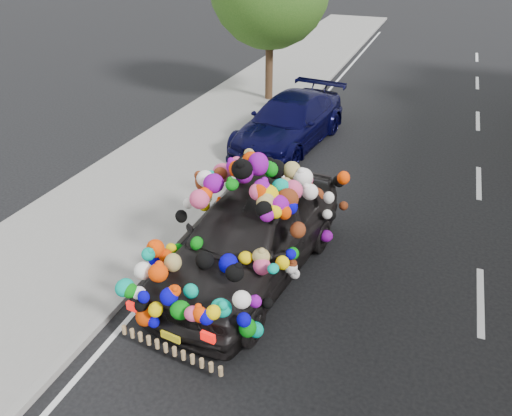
{
  "coord_description": "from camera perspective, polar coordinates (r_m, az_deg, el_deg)",
  "views": [
    {
      "loc": [
        2.32,
        -7.87,
        5.84
      ],
      "look_at": [
        -0.69,
        0.01,
        1.03
      ],
      "focal_mm": 35.0,
      "sensor_mm": 36.0,
      "label": 1
    }
  ],
  "objects": [
    {
      "name": "kerb",
      "position": [
        10.82,
        -8.27,
        -2.91
      ],
      "size": [
        0.15,
        60.0,
        0.13
      ],
      "primitive_type": "cube",
      "color": "gray",
      "rests_on": "ground"
    },
    {
      "name": "navy_sedan",
      "position": [
        15.08,
        3.84,
        9.8
      ],
      "size": [
        2.68,
        5.2,
        1.44
      ],
      "primitive_type": "imported",
      "rotation": [
        0.0,
        0.0,
        -0.14
      ],
      "color": "black",
      "rests_on": "ground"
    },
    {
      "name": "lane_markings",
      "position": [
        9.88,
        24.28,
        -9.63
      ],
      "size": [
        6.0,
        50.0,
        0.01
      ],
      "primitive_type": null,
      "color": "silver",
      "rests_on": "ground"
    },
    {
      "name": "ground",
      "position": [
        10.07,
        3.67,
        -5.82
      ],
      "size": [
        100.0,
        100.0,
        0.0
      ],
      "primitive_type": "plane",
      "color": "black",
      "rests_on": "ground"
    },
    {
      "name": "sidewalk",
      "position": [
        11.79,
        -16.63,
        -1.01
      ],
      "size": [
        4.0,
        60.0,
        0.12
      ],
      "primitive_type": "cube",
      "color": "gray",
      "rests_on": "ground"
    },
    {
      "name": "plush_art_car",
      "position": [
        9.0,
        -0.66,
        -1.31
      ],
      "size": [
        2.97,
        5.39,
        2.33
      ],
      "rotation": [
        0.0,
        0.0,
        -0.12
      ],
      "color": "black",
      "rests_on": "ground"
    }
  ]
}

